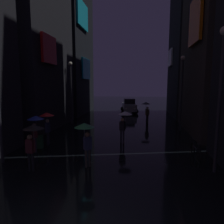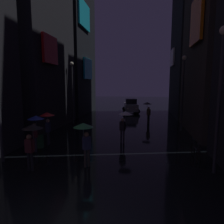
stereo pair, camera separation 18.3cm
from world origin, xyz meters
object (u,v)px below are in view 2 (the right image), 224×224
(pedestrian_foreground_left_black, at_px, (148,107))
(trash_bin, at_px, (40,140))
(pedestrian_near_crossing_blue, at_px, (36,123))
(streetlamp_right_near, at_px, (220,85))
(car_distant, at_px, (131,106))
(bicycle_parked_at_storefront, at_px, (196,152))
(streetlamp_right_far, at_px, (183,85))
(pedestrian_foreground_right_green, at_px, (84,133))
(pedestrian_midstreet_left_clear, at_px, (124,118))
(pedestrian_midstreet_centre_black, at_px, (32,134))
(pedestrian_far_right_red, at_px, (48,119))
(streetlamp_left_far, at_px, (72,86))

(pedestrian_foreground_left_black, xyz_separation_m, trash_bin, (-6.58, -8.71, -1.20))
(pedestrian_near_crossing_blue, relative_size, streetlamp_right_near, 0.34)
(car_distant, xyz_separation_m, streetlamp_right_near, (4.87, -18.51, 2.86))
(bicycle_parked_at_storefront, xyz_separation_m, streetlamp_right_far, (0.40, 6.50, 3.38))
(pedestrian_foreground_left_black, relative_size, streetlamp_right_near, 0.34)
(streetlamp_right_far, bearing_deg, streetlamp_right_near, -90.00)
(pedestrian_foreground_right_green, bearing_deg, pedestrian_midstreet_left_clear, 71.13)
(pedestrian_midstreet_left_clear, relative_size, streetlamp_right_near, 0.34)
(pedestrian_foreground_right_green, height_order, trash_bin, pedestrian_foreground_right_green)
(trash_bin, bearing_deg, pedestrian_foreground_left_black, 52.95)
(pedestrian_near_crossing_blue, distance_m, pedestrian_foreground_right_green, 3.72)
(pedestrian_midstreet_centre_black, bearing_deg, trash_bin, 113.96)
(pedestrian_far_right_red, bearing_deg, trash_bin, -120.06)
(pedestrian_foreground_right_green, height_order, bicycle_parked_at_storefront, pedestrian_foreground_right_green)
(pedestrian_midstreet_left_clear, height_order, car_distant, pedestrian_midstreet_left_clear)
(pedestrian_foreground_left_black, xyz_separation_m, pedestrian_midstreet_centre_black, (-5.18, -11.84, 0.00))
(car_distant, bearing_deg, pedestrian_midstreet_centre_black, -98.84)
(pedestrian_foreground_left_black, xyz_separation_m, car_distant, (-2.14, 7.72, -0.74))
(pedestrian_foreground_left_black, bearing_deg, streetlamp_right_far, -44.91)
(pedestrian_far_right_red, relative_size, streetlamp_left_far, 0.35)
(pedestrian_foreground_right_green, bearing_deg, car_distant, 87.39)
(pedestrian_midstreet_left_clear, xyz_separation_m, pedestrian_foreground_right_green, (-1.42, -4.15, 0.00))
(streetlamp_right_far, bearing_deg, streetlamp_left_far, 170.44)
(pedestrian_midstreet_centre_black, distance_m, trash_bin, 3.63)
(pedestrian_foreground_left_black, distance_m, trash_bin, 10.98)
(pedestrian_foreground_right_green, distance_m, bicycle_parked_at_storefront, 5.81)
(pedestrian_midstreet_left_clear, bearing_deg, bicycle_parked_at_storefront, -29.38)
(pedestrian_foreground_right_green, height_order, streetlamp_right_far, streetlamp_right_far)
(streetlamp_right_far, xyz_separation_m, trash_bin, (-9.30, -6.00, -3.30))
(pedestrian_foreground_left_black, height_order, pedestrian_midstreet_left_clear, same)
(pedestrian_foreground_right_green, relative_size, trash_bin, 2.28)
(trash_bin, bearing_deg, streetlamp_left_far, 95.21)
(trash_bin, bearing_deg, pedestrian_far_right_red, 59.94)
(car_distant, relative_size, streetlamp_left_far, 0.72)
(streetlamp_right_near, bearing_deg, pedestrian_far_right_red, 164.00)
(pedestrian_midstreet_left_clear, relative_size, pedestrian_near_crossing_blue, 1.00)
(pedestrian_midstreet_left_clear, height_order, pedestrian_near_crossing_blue, same)
(pedestrian_foreground_left_black, relative_size, pedestrian_near_crossing_blue, 1.00)
(pedestrian_foreground_right_green, height_order, car_distant, pedestrian_foreground_right_green)
(bicycle_parked_at_storefront, bearing_deg, streetlamp_left_far, 139.56)
(bicycle_parked_at_storefront, bearing_deg, pedestrian_midstreet_left_clear, 150.62)
(pedestrian_foreground_right_green, relative_size, streetlamp_left_far, 0.35)
(pedestrian_far_right_red, relative_size, bicycle_parked_at_storefront, 1.16)
(pedestrian_foreground_right_green, relative_size, streetlamp_right_far, 0.35)
(pedestrian_midstreet_centre_black, bearing_deg, streetlamp_left_far, 100.95)
(streetlamp_right_near, bearing_deg, streetlamp_right_far, 90.00)
(pedestrian_midstreet_left_clear, relative_size, bicycle_parked_at_storefront, 1.16)
(bicycle_parked_at_storefront, xyz_separation_m, streetlamp_left_far, (-9.60, 8.18, 3.31))
(pedestrian_midstreet_centre_black, xyz_separation_m, pedestrian_near_crossing_blue, (-1.15, 2.32, 0.00))
(streetlamp_left_far, xyz_separation_m, trash_bin, (0.70, -7.68, -3.23))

